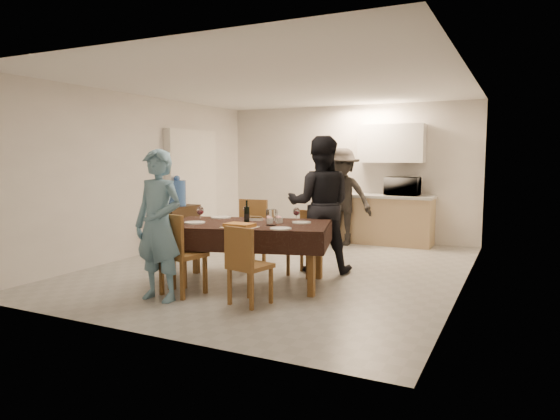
{
  "coord_description": "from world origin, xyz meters",
  "views": [
    {
      "loc": [
        3.12,
        -6.4,
        1.61
      ],
      "look_at": [
        0.14,
        -0.3,
        0.88
      ],
      "focal_mm": 32.0,
      "sensor_mm": 36.0,
      "label": 1
    }
  ],
  "objects_px": {
    "water_pitcher": "(271,217)",
    "person_kitchen": "(342,197)",
    "dining_table": "(248,226)",
    "console": "(178,227)",
    "savoury_tart": "(240,225)",
    "person_near": "(159,225)",
    "person_far": "(320,204)",
    "wine_bottle": "(247,211)",
    "microwave": "(403,186)",
    "water_jug": "(177,193)"
  },
  "relations": [
    {
      "from": "water_pitcher",
      "to": "person_kitchen",
      "type": "distance_m",
      "value": 3.29
    },
    {
      "from": "dining_table",
      "to": "console",
      "type": "relative_size",
      "value": 2.74
    },
    {
      "from": "water_pitcher",
      "to": "savoury_tart",
      "type": "xyz_separation_m",
      "value": [
        -0.25,
        -0.33,
        -0.07
      ]
    },
    {
      "from": "dining_table",
      "to": "savoury_tart",
      "type": "height_order",
      "value": "savoury_tart"
    },
    {
      "from": "console",
      "to": "person_near",
      "type": "relative_size",
      "value": 0.48
    },
    {
      "from": "console",
      "to": "person_far",
      "type": "distance_m",
      "value": 2.97
    },
    {
      "from": "water_pitcher",
      "to": "person_near",
      "type": "bearing_deg",
      "value": -131.99
    },
    {
      "from": "wine_bottle",
      "to": "savoury_tart",
      "type": "distance_m",
      "value": 0.47
    },
    {
      "from": "savoury_tart",
      "to": "person_near",
      "type": "bearing_deg",
      "value": -134.13
    },
    {
      "from": "dining_table",
      "to": "savoury_tart",
      "type": "distance_m",
      "value": 0.4
    },
    {
      "from": "microwave",
      "to": "person_far",
      "type": "height_order",
      "value": "person_far"
    },
    {
      "from": "dining_table",
      "to": "savoury_tart",
      "type": "relative_size",
      "value": 5.81
    },
    {
      "from": "water_pitcher",
      "to": "person_far",
      "type": "height_order",
      "value": "person_far"
    },
    {
      "from": "dining_table",
      "to": "microwave",
      "type": "height_order",
      "value": "microwave"
    },
    {
      "from": "water_jug",
      "to": "wine_bottle",
      "type": "xyz_separation_m",
      "value": [
        2.27,
        -1.53,
        -0.06
      ]
    },
    {
      "from": "microwave",
      "to": "person_far",
      "type": "relative_size",
      "value": 0.32
    },
    {
      "from": "dining_table",
      "to": "person_near",
      "type": "bearing_deg",
      "value": -133.44
    },
    {
      "from": "person_kitchen",
      "to": "dining_table",
      "type": "bearing_deg",
      "value": -92.02
    },
    {
      "from": "water_jug",
      "to": "microwave",
      "type": "xyz_separation_m",
      "value": [
        3.43,
        2.1,
        0.1
      ]
    },
    {
      "from": "savoury_tart",
      "to": "person_kitchen",
      "type": "bearing_deg",
      "value": 89.78
    },
    {
      "from": "water_jug",
      "to": "person_kitchen",
      "type": "height_order",
      "value": "person_kitchen"
    },
    {
      "from": "person_far",
      "to": "savoury_tart",
      "type": "bearing_deg",
      "value": 52.78
    },
    {
      "from": "water_jug",
      "to": "person_far",
      "type": "height_order",
      "value": "person_far"
    },
    {
      "from": "water_jug",
      "to": "savoury_tart",
      "type": "relative_size",
      "value": 1.16
    },
    {
      "from": "person_near",
      "to": "person_far",
      "type": "xyz_separation_m",
      "value": [
        1.1,
        2.1,
        0.1
      ]
    },
    {
      "from": "water_pitcher",
      "to": "microwave",
      "type": "height_order",
      "value": "microwave"
    },
    {
      "from": "water_jug",
      "to": "person_kitchen",
      "type": "distance_m",
      "value": 2.94
    },
    {
      "from": "water_jug",
      "to": "savoury_tart",
      "type": "bearing_deg",
      "value": -38.97
    },
    {
      "from": "wine_bottle",
      "to": "person_far",
      "type": "xyz_separation_m",
      "value": [
        0.6,
        1.0,
        0.03
      ]
    },
    {
      "from": "person_far",
      "to": "water_pitcher",
      "type": "bearing_deg",
      "value": 59.95
    },
    {
      "from": "console",
      "to": "person_far",
      "type": "xyz_separation_m",
      "value": [
        2.87,
        -0.53,
        0.57
      ]
    },
    {
      "from": "water_jug",
      "to": "microwave",
      "type": "distance_m",
      "value": 4.03
    },
    {
      "from": "microwave",
      "to": "person_kitchen",
      "type": "relative_size",
      "value": 0.34
    },
    {
      "from": "dining_table",
      "to": "wine_bottle",
      "type": "distance_m",
      "value": 0.19
    },
    {
      "from": "microwave",
      "to": "person_far",
      "type": "xyz_separation_m",
      "value": [
        -0.57,
        -2.63,
        -0.13
      ]
    },
    {
      "from": "dining_table",
      "to": "water_pitcher",
      "type": "distance_m",
      "value": 0.38
    },
    {
      "from": "wine_bottle",
      "to": "person_near",
      "type": "xyz_separation_m",
      "value": [
        -0.5,
        -1.1,
        -0.07
      ]
    },
    {
      "from": "person_far",
      "to": "person_kitchen",
      "type": "distance_m",
      "value": 2.22
    },
    {
      "from": "microwave",
      "to": "person_kitchen",
      "type": "distance_m",
      "value": 1.12
    },
    {
      "from": "person_near",
      "to": "microwave",
      "type": "bearing_deg",
      "value": 71.83
    },
    {
      "from": "wine_bottle",
      "to": "microwave",
      "type": "height_order",
      "value": "microwave"
    },
    {
      "from": "console",
      "to": "person_kitchen",
      "type": "bearing_deg",
      "value": 34.24
    },
    {
      "from": "dining_table",
      "to": "person_near",
      "type": "height_order",
      "value": "person_near"
    },
    {
      "from": "console",
      "to": "person_kitchen",
      "type": "distance_m",
      "value": 2.98
    },
    {
      "from": "water_pitcher",
      "to": "person_kitchen",
      "type": "xyz_separation_m",
      "value": [
        -0.24,
        3.28,
        0.01
      ]
    },
    {
      "from": "console",
      "to": "wine_bottle",
      "type": "xyz_separation_m",
      "value": [
        2.27,
        -1.53,
        0.54
      ]
    },
    {
      "from": "dining_table",
      "to": "person_far",
      "type": "relative_size",
      "value": 1.18
    },
    {
      "from": "console",
      "to": "person_near",
      "type": "distance_m",
      "value": 3.2
    },
    {
      "from": "water_jug",
      "to": "person_kitchen",
      "type": "relative_size",
      "value": 0.25
    },
    {
      "from": "savoury_tart",
      "to": "person_near",
      "type": "relative_size",
      "value": 0.23
    }
  ]
}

